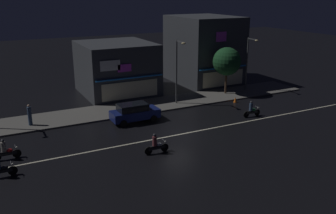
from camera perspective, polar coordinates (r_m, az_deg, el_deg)
The scene contains 15 objects.
ground_plane at distance 30.08m, azimuth 1.51°, elevation -4.33°, with size 140.00×140.00×0.00m, color black.
lane_divider_stripe at distance 30.08m, azimuth 1.51°, elevation -4.32°, with size 37.09×0.16×0.01m, color beige.
sidewalk_far at distance 37.03m, azimuth -4.51°, elevation -0.01°, with size 39.04×4.52×0.14m, color #5B5954.
storefront_left_block at distance 42.18m, azimuth -7.98°, elevation 5.96°, with size 7.70×8.50×5.72m.
storefront_center_block at distance 47.25m, azimuth 5.51°, elevation 8.83°, with size 7.01×9.10×8.22m.
streetlamp_mid at distance 36.93m, azimuth 1.49°, elevation 6.29°, with size 0.44×1.64×6.46m.
streetlamp_east at distance 43.34m, azimuth 12.34°, elevation 7.25°, with size 0.44×1.64×6.01m.
pedestrian_on_sidewalk at distance 33.68m, azimuth -20.58°, elevation -1.24°, with size 0.33×0.33×1.85m.
street_tree at distance 41.39m, azimuth 9.07°, elevation 6.95°, with size 3.10×3.10×5.18m.
parked_car_near_kerb at distance 32.94m, azimuth -5.22°, elevation -0.81°, with size 4.30×1.98×1.67m.
motorcycle_lead at distance 35.03m, azimuth 12.78°, elevation -0.46°, with size 1.90×0.60×1.52m.
motorcycle_following at distance 27.98m, azimuth -23.81°, elevation -6.23°, with size 1.90×0.60×1.52m.
motorcycle_opposite_lane at distance 26.59m, azimuth -1.88°, elevation -5.88°, with size 1.90×0.60×1.52m.
motorcycle_trailing_far at distance 25.55m, azimuth -24.51°, elevation -8.58°, with size 1.90×0.60×1.52m.
traffic_cone at distance 39.31m, azimuth 10.34°, elevation 1.11°, with size 0.36×0.36×0.55m, color orange.
Camera 1 is at (-13.33, -24.53, 11.19)m, focal length 39.46 mm.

